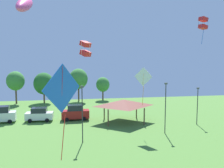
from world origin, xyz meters
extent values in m
cube|color=white|center=(5.98, 31.16, 7.68)|extent=(1.97, 1.66, 2.55)
cylinder|color=orange|center=(5.98, 31.14, 7.68)|extent=(0.16, 0.21, 2.31)
cylinder|color=orange|center=(5.98, 31.16, 5.10)|extent=(0.28, 0.36, 2.56)
ellipsoid|color=#E54C93|center=(-7.71, 25.55, 15.26)|extent=(1.35, 5.52, 2.88)
cube|color=orange|center=(-7.71, 25.55, 15.60)|extent=(0.19, 0.54, 1.45)
cube|color=red|center=(14.04, 30.75, 15.27)|extent=(1.16, 1.10, 0.67)
cube|color=red|center=(14.04, 30.75, 14.29)|extent=(1.16, 1.10, 0.67)
cylinder|color=blue|center=(13.61, 30.33, 14.78)|extent=(0.02, 0.02, 1.48)
cylinder|color=blue|center=(14.47, 30.33, 14.78)|extent=(0.02, 0.02, 1.48)
cylinder|color=blue|center=(13.61, 31.18, 14.78)|extent=(0.02, 0.02, 1.48)
cylinder|color=blue|center=(14.47, 31.18, 14.78)|extent=(0.02, 0.02, 1.48)
cylinder|color=blue|center=(14.04, 30.75, 12.98)|extent=(0.33, 0.12, 1.98)
cube|color=red|center=(-2.04, 23.19, 11.38)|extent=(1.15, 1.16, 0.66)
cube|color=red|center=(-2.04, 23.19, 10.54)|extent=(1.15, 1.16, 0.66)
cylinder|color=white|center=(-2.41, 22.83, 10.96)|extent=(0.02, 0.02, 1.27)
cylinder|color=white|center=(-1.68, 22.83, 10.96)|extent=(0.02, 0.02, 1.27)
cylinder|color=white|center=(-2.41, 23.56, 10.96)|extent=(0.02, 0.02, 1.27)
cylinder|color=white|center=(-1.68, 23.56, 10.96)|extent=(0.02, 0.02, 1.27)
cube|color=blue|center=(-3.95, 16.64, 8.08)|extent=(2.34, 2.34, 3.27)
cylinder|color=red|center=(-3.95, 16.62, 8.08)|extent=(0.19, 0.17, 2.97)
cylinder|color=red|center=(-3.95, 16.64, 4.78)|extent=(0.41, 0.38, 3.28)
cube|color=silver|center=(-14.43, 39.85, 1.00)|extent=(4.39, 2.32, 1.37)
cube|color=#1E232D|center=(-14.43, 39.85, 2.16)|extent=(2.49, 1.96, 0.96)
cylinder|color=black|center=(-13.03, 39.06, 0.32)|extent=(0.66, 0.29, 0.64)
cylinder|color=black|center=(-13.23, 40.92, 0.32)|extent=(0.66, 0.29, 0.64)
cube|color=silver|center=(-8.67, 39.88, 0.87)|extent=(4.35, 2.03, 1.11)
cube|color=#1E232D|center=(-8.67, 39.88, 1.82)|extent=(2.43, 1.79, 0.78)
cylinder|color=black|center=(-7.40, 38.90, 0.32)|extent=(0.65, 0.25, 0.64)
cylinder|color=black|center=(-7.31, 40.73, 0.32)|extent=(0.65, 0.25, 0.64)
cylinder|color=black|center=(-10.04, 39.03, 0.32)|extent=(0.65, 0.25, 0.64)
cylinder|color=black|center=(-9.95, 40.86, 0.32)|extent=(0.65, 0.25, 0.64)
cube|color=maroon|center=(-2.92, 39.70, 0.97)|extent=(4.48, 1.76, 1.29)
cube|color=#1E232D|center=(-2.92, 39.70, 2.07)|extent=(2.47, 1.60, 0.91)
cylinder|color=black|center=(-1.53, 38.85, 0.32)|extent=(0.64, 0.23, 0.64)
cylinder|color=black|center=(-1.54, 40.57, 0.32)|extent=(0.64, 0.23, 0.64)
cylinder|color=black|center=(-4.30, 38.83, 0.32)|extent=(0.64, 0.23, 0.64)
cylinder|color=black|center=(-4.31, 40.55, 0.32)|extent=(0.64, 0.23, 0.64)
cylinder|color=brown|center=(1.85, 35.04, 1.30)|extent=(0.20, 0.20, 2.60)
cylinder|color=brown|center=(7.41, 35.04, 1.30)|extent=(0.20, 0.20, 2.60)
cylinder|color=brown|center=(1.85, 39.50, 1.30)|extent=(0.20, 0.20, 2.60)
cylinder|color=brown|center=(7.41, 39.50, 1.30)|extent=(0.20, 0.20, 2.60)
pyramid|color=brown|center=(4.63, 37.27, 3.10)|extent=(7.20, 5.77, 1.00)
cylinder|color=#2D2D33|center=(15.44, 33.88, 2.74)|extent=(0.12, 0.12, 5.49)
cube|color=#4C4C51|center=(15.44, 33.88, 5.61)|extent=(0.36, 0.20, 0.24)
cylinder|color=#2D2D33|center=(8.93, 30.53, 3.33)|extent=(0.12, 0.12, 6.66)
cube|color=#4C4C51|center=(8.93, 30.53, 6.78)|extent=(0.36, 0.20, 0.24)
cylinder|color=#2D2D33|center=(-2.20, 28.73, 3.32)|extent=(0.12, 0.12, 6.65)
cube|color=#4C4C51|center=(-2.20, 28.73, 6.77)|extent=(0.36, 0.20, 0.24)
cylinder|color=brown|center=(-15.83, 56.17, 1.85)|extent=(0.36, 0.36, 3.70)
ellipsoid|color=#3D7F38|center=(-15.83, 56.17, 5.16)|extent=(3.90, 3.90, 4.29)
cylinder|color=brown|center=(-9.80, 56.41, 1.38)|extent=(0.36, 0.36, 2.76)
ellipsoid|color=#286628|center=(-9.80, 56.41, 4.46)|extent=(4.53, 4.53, 4.99)
cylinder|color=brown|center=(-1.93, 57.10, 1.87)|extent=(0.36, 0.36, 3.74)
ellipsoid|color=#3D7F38|center=(-1.93, 57.10, 5.38)|extent=(4.35, 4.35, 4.79)
cylinder|color=brown|center=(3.98, 58.09, 1.29)|extent=(0.36, 0.36, 2.58)
ellipsoid|color=#3D7F38|center=(3.98, 58.09, 3.81)|extent=(3.28, 3.28, 3.61)
camera|label=1|loc=(-3.24, 0.95, 10.00)|focal=38.00mm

